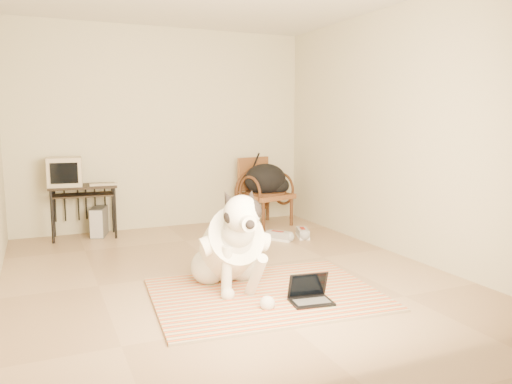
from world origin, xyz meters
TOP-DOWN VIEW (x-y plane):
  - floor at (0.00, 0.00)m, footprint 4.50×4.50m
  - wall_back at (0.00, 2.25)m, footprint 4.50×0.00m
  - wall_front at (0.00, -2.25)m, footprint 4.50×0.00m
  - wall_right at (2.00, 0.00)m, footprint 0.00×4.50m
  - rug at (0.10, -0.82)m, footprint 1.99×1.59m
  - dog at (-0.11, -0.57)m, footprint 0.64×1.34m
  - laptop at (0.35, -1.15)m, footprint 0.36×0.28m
  - computer_desk at (-1.11, 1.99)m, footprint 0.83×0.50m
  - crt_monitor at (-1.31, 2.02)m, footprint 0.43×0.41m
  - desk_keyboard at (-0.87, 1.90)m, footprint 0.34×0.14m
  - pc_tower at (-0.93, 2.03)m, footprint 0.27×0.42m
  - rattan_chair at (1.29, 1.82)m, footprint 0.76×0.74m
  - backpack at (1.32, 1.75)m, footprint 0.64×0.49m
  - sneaker_left at (1.08, 0.88)m, footprint 0.29×0.33m
  - sneaker_right at (1.42, 0.90)m, footprint 0.23×0.35m

SIDE VIEW (x-z plane):
  - floor at x=0.00m, z-range 0.00..0.00m
  - rug at x=0.10m, z-range 0.00..0.02m
  - sneaker_left at x=1.08m, z-range -0.01..0.11m
  - sneaker_right at x=1.42m, z-range -0.01..0.11m
  - laptop at x=0.35m, z-range -0.04..0.19m
  - pc_tower at x=-0.93m, z-range 0.00..0.37m
  - dog at x=-0.11m, z-range -0.10..0.86m
  - rattan_chair at x=1.29m, z-range 0.00..0.94m
  - computer_desk at x=-1.11m, z-range 0.24..0.91m
  - backpack at x=1.32m, z-range 0.42..0.86m
  - desk_keyboard at x=-0.87m, z-range 0.67..0.69m
  - crt_monitor at x=-1.31m, z-range 0.67..1.02m
  - wall_back at x=0.00m, z-range -0.90..3.60m
  - wall_front at x=0.00m, z-range -0.90..3.60m
  - wall_right at x=2.00m, z-range -0.90..3.60m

